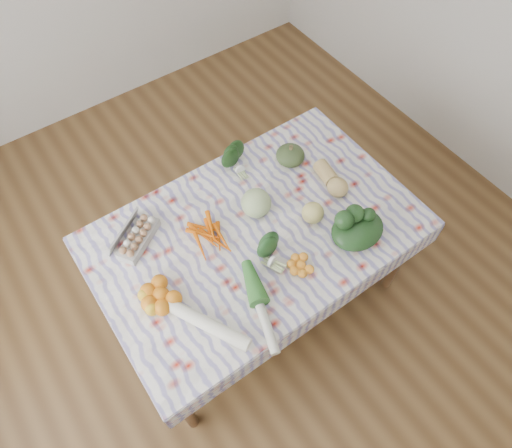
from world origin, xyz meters
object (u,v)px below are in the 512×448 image
cabbage (256,203)px  butternut_squash (331,178)px  egg_carton (138,238)px  grapefruit (313,213)px  dining_table (256,239)px  kabocha_squash (290,155)px

cabbage → butternut_squash: 0.45m
egg_carton → grapefruit: size_ratio=2.34×
dining_table → butternut_squash: (0.51, 0.01, 0.14)m
dining_table → butternut_squash: butternut_squash is taller
cabbage → grapefruit: size_ratio=1.36×
dining_table → cabbage: size_ratio=10.24×
cabbage → butternut_squash: bearing=-10.9°
egg_carton → grapefruit: (0.80, -0.39, 0.02)m
dining_table → grapefruit: size_ratio=13.96×
egg_carton → cabbage: size_ratio=1.71×
kabocha_squash → cabbage: size_ratio=1.04×
kabocha_squash → dining_table: bearing=-147.8°
egg_carton → kabocha_squash: kabocha_squash is taller
dining_table → butternut_squash: bearing=1.0°
dining_table → butternut_squash: size_ratio=6.69×
kabocha_squash → butternut_squash: bearing=-72.6°
butternut_squash → grapefruit: (-0.23, -0.12, 0.00)m
kabocha_squash → grapefruit: bearing=-111.2°
dining_table → egg_carton: egg_carton is taller
butternut_squash → dining_table: bearing=-170.5°
kabocha_squash → butternut_squash: (0.08, -0.26, 0.00)m
cabbage → dining_table: bearing=-125.8°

